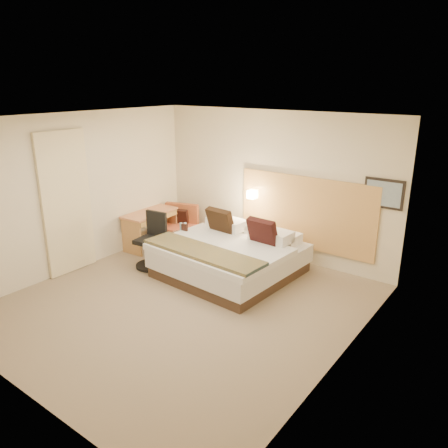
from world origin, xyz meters
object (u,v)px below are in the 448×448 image
Objects in this scene: desk_chair at (152,245)px; lounge_chair at (178,227)px; bed at (230,256)px; desk at (151,219)px; side_table at (184,245)px.

lounge_chair is at bearing 112.08° from desk_chair.
desk is at bearing 176.26° from bed.
side_table is 0.53× the size of desk_chair.
side_table is at bearing -179.39° from bed.
lounge_chair is 0.90× the size of desk_chair.
side_table is at bearing -41.88° from lounge_chair.
bed reaches higher than desk_chair.
desk_chair is at bearing -67.92° from lounge_chair.
desk is at bearing -114.52° from lounge_chair.
bed is 1.05m from side_table.
side_table is at bearing 65.29° from desk_chair.
desk_chair is at bearing -156.64° from bed.
side_table is (0.75, -0.67, -0.01)m from lounge_chair.
bed is 1.88× the size of desk.
desk_chair is (-1.31, -0.56, 0.07)m from bed.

